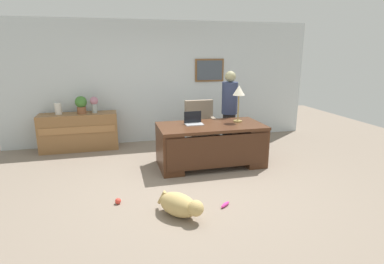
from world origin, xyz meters
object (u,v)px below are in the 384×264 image
(credenza, at_px, (79,132))
(dog_toy_bone, at_px, (225,205))
(potted_plant, at_px, (81,104))
(dog_toy_ball, at_px, (118,201))
(desk_lamp, at_px, (239,93))
(vase_empty, at_px, (58,109))
(person_standing, at_px, (229,111))
(desk, at_px, (211,143))
(armchair, at_px, (201,128))
(dog_lying, at_px, (180,205))
(laptop, at_px, (193,121))
(vase_with_flowers, at_px, (94,103))

(credenza, xyz_separation_m, dog_toy_bone, (2.12, -3.15, -0.37))
(dog_toy_bone, bearing_deg, potted_plant, 122.90)
(credenza, height_order, dog_toy_ball, credenza)
(desk_lamp, distance_m, vase_empty, 3.67)
(potted_plant, bearing_deg, person_standing, -16.12)
(desk, relative_size, armchair, 1.83)
(person_standing, bearing_deg, vase_empty, 165.93)
(credenza, xyz_separation_m, dog_lying, (1.48, -3.25, -0.24))
(person_standing, xyz_separation_m, dog_toy_ball, (-2.32, -1.86, -0.81))
(armchair, bearing_deg, dog_lying, -111.06)
(armchair, bearing_deg, dog_toy_bone, -98.40)
(desk, bearing_deg, potted_plant, 145.52)
(armchair, distance_m, desk_lamp, 1.28)
(credenza, distance_m, armchair, 2.57)
(laptop, bearing_deg, armchair, 65.64)
(dog_lying, distance_m, dog_toy_bone, 0.66)
(person_standing, distance_m, dog_toy_bone, 2.61)
(desk, xyz_separation_m, dog_lying, (-0.93, -1.66, -0.26))
(desk, distance_m, armchair, 0.99)
(vase_empty, bearing_deg, vase_with_flowers, 0.00)
(desk, height_order, vase_empty, vase_empty)
(armchair, relative_size, dog_toy_ball, 12.56)
(desk_lamp, xyz_separation_m, vase_with_flowers, (-2.63, 1.46, -0.32))
(desk, relative_size, desk_lamp, 2.79)
(dog_toy_ball, xyz_separation_m, dog_toy_bone, (1.41, -0.43, -0.02))
(potted_plant, relative_size, dog_toy_bone, 1.86)
(desk, bearing_deg, laptop, 152.49)
(person_standing, height_order, laptop, person_standing)
(vase_with_flowers, relative_size, potted_plant, 0.95)
(dog_lying, height_order, potted_plant, potted_plant)
(person_standing, relative_size, dog_toy_bone, 8.55)
(person_standing, xyz_separation_m, dog_toy_bone, (-0.91, -2.30, -0.83))
(person_standing, relative_size, vase_with_flowers, 4.85)
(potted_plant, bearing_deg, desk_lamp, -26.80)
(credenza, xyz_separation_m, laptop, (2.12, -1.44, 0.43))
(credenza, distance_m, potted_plant, 0.59)
(desk, distance_m, laptop, 0.52)
(desk, bearing_deg, vase_empty, 150.11)
(desk, xyz_separation_m, laptop, (-0.29, 0.15, 0.40))
(vase_with_flowers, xyz_separation_m, dog_toy_bone, (1.78, -3.15, -0.96))
(dog_lying, bearing_deg, armchair, 68.94)
(vase_empty, xyz_separation_m, dog_toy_ball, (1.08, -2.72, -0.86))
(potted_plant, distance_m, dog_toy_bone, 3.87)
(laptop, bearing_deg, desk_lamp, -0.89)
(desk_lamp, distance_m, vase_with_flowers, 3.02)
(credenza, relative_size, dog_toy_bone, 8.12)
(armchair, relative_size, laptop, 3.22)
(laptop, xyz_separation_m, potted_plant, (-2.03, 1.45, 0.16))
(desk_lamp, xyz_separation_m, vase_empty, (-3.34, 1.46, -0.40))
(armchair, distance_m, laptop, 0.98)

